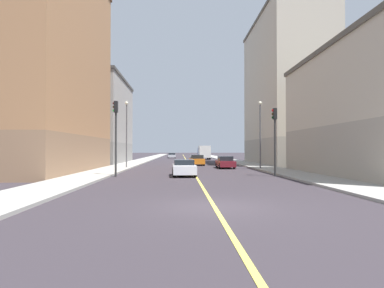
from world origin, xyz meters
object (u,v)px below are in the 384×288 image
(traffic_light_left_near, at_px, (275,132))
(car_white, at_px, (184,168))
(building_left_mid, at_px, (285,91))
(box_truck, at_px, (204,152))
(car_maroon, at_px, (225,162))
(building_right_corner, at_px, (45,61))
(car_orange, at_px, (197,160))
(building_right_midblock, at_px, (99,121))
(car_silver, at_px, (172,156))
(street_lamp_left_near, at_px, (260,128))
(traffic_light_right_near, at_px, (116,128))
(street_lamp_right_near, at_px, (127,127))
(building_left_near, at_px, (373,112))

(traffic_light_left_near, height_order, car_white, traffic_light_left_near)
(building_left_mid, distance_m, traffic_light_left_near, 23.76)
(box_truck, bearing_deg, car_maroon, -90.02)
(building_right_corner, distance_m, car_orange, 22.18)
(car_maroon, xyz_separation_m, box_truck, (0.01, 33.04, 0.92))
(building_right_midblock, bearing_deg, car_orange, -26.61)
(building_left_mid, xyz_separation_m, traffic_light_left_near, (-7.78, -21.31, -7.09))
(car_maroon, distance_m, car_silver, 45.06)
(building_left_mid, height_order, street_lamp_left_near, building_left_mid)
(traffic_light_right_near, bearing_deg, traffic_light_left_near, 0.00)
(traffic_light_right_near, bearing_deg, street_lamp_right_near, 94.95)
(building_left_mid, xyz_separation_m, traffic_light_right_near, (-20.38, -21.31, -6.80))
(car_orange, bearing_deg, street_lamp_right_near, -139.15)
(building_right_corner, distance_m, car_white, 17.18)
(building_right_midblock, xyz_separation_m, car_orange, (15.07, -7.55, -5.92))
(building_right_midblock, distance_m, car_silver, 32.32)
(building_right_corner, relative_size, car_orange, 5.02)
(car_silver, xyz_separation_m, box_truck, (7.22, -11.44, 0.95))
(building_left_near, height_order, building_right_corner, building_right_corner)
(traffic_light_left_near, xyz_separation_m, traffic_light_right_near, (-12.60, -0.00, 0.29))
(building_left_mid, bearing_deg, traffic_light_right_near, -133.73)
(building_right_midblock, distance_m, box_truck, 26.24)
(traffic_light_left_near, bearing_deg, car_maroon, 101.69)
(building_right_corner, relative_size, building_right_midblock, 1.19)
(building_left_near, height_order, car_maroon, building_left_near)
(street_lamp_right_near, relative_size, car_silver, 1.81)
(car_maroon, bearing_deg, street_lamp_left_near, -38.08)
(traffic_light_left_near, height_order, box_truck, traffic_light_left_near)
(building_left_near, xyz_separation_m, car_silver, (-17.36, 56.33, -4.53))
(building_left_mid, distance_m, traffic_light_right_near, 30.26)
(traffic_light_left_near, relative_size, traffic_light_right_near, 0.92)
(building_left_near, bearing_deg, building_right_midblock, 136.75)
(traffic_light_left_near, distance_m, car_silver, 56.86)
(building_right_corner, bearing_deg, car_silver, 77.93)
(building_right_midblock, bearing_deg, car_silver, 70.18)
(traffic_light_right_near, relative_size, car_maroon, 1.30)
(street_lamp_left_near, xyz_separation_m, car_white, (-8.26, -8.24, -3.83))
(building_left_near, distance_m, car_maroon, 16.25)
(building_right_midblock, xyz_separation_m, car_silver, (10.77, 29.88, -5.98))
(traffic_light_left_near, distance_m, traffic_light_right_near, 12.61)
(building_right_corner, height_order, box_truck, building_right_corner)
(building_left_mid, bearing_deg, car_silver, 116.60)
(building_right_midblock, xyz_separation_m, car_maroon, (17.97, -14.60, -5.95))
(car_maroon, relative_size, car_silver, 1.12)
(street_lamp_left_near, bearing_deg, building_left_mid, 61.55)
(street_lamp_right_near, bearing_deg, building_left_near, -28.76)
(building_left_near, relative_size, street_lamp_left_near, 2.53)
(building_left_near, height_order, building_right_midblock, building_right_midblock)
(building_left_near, distance_m, box_truck, 46.17)
(traffic_light_right_near, relative_size, street_lamp_left_near, 0.83)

